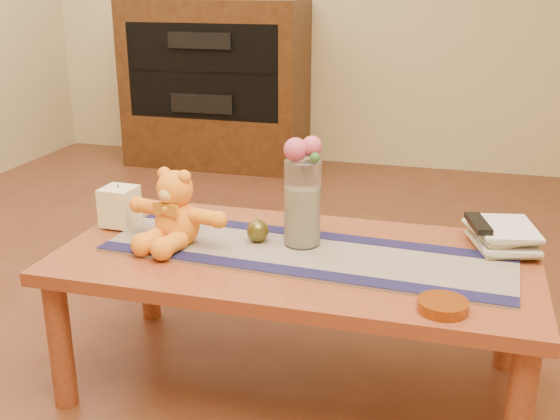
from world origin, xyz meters
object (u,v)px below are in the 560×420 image
(glass_vase, at_px, (302,203))
(bronze_ball, at_px, (258,231))
(book_bottom, at_px, (475,245))
(teddy_bear, at_px, (177,208))
(tv_remote, at_px, (478,223))
(amber_dish, at_px, (443,306))
(pillar_candle, at_px, (120,206))

(glass_vase, bearing_deg, bronze_ball, -172.89)
(bronze_ball, distance_m, book_bottom, 0.66)
(teddy_bear, xyz_separation_m, glass_vase, (0.37, 0.09, 0.02))
(bronze_ball, relative_size, tv_remote, 0.43)
(amber_dish, bearing_deg, bronze_ball, 152.27)
(tv_remote, xyz_separation_m, amber_dish, (-0.08, -0.43, -0.07))
(glass_vase, relative_size, tv_remote, 1.62)
(teddy_bear, xyz_separation_m, bronze_ball, (0.23, 0.07, -0.08))
(pillar_candle, relative_size, book_bottom, 0.56)
(teddy_bear, distance_m, bronze_ball, 0.25)
(bronze_ball, height_order, book_bottom, bronze_ball)
(book_bottom, relative_size, tv_remote, 1.39)
(pillar_candle, bearing_deg, tv_remote, 5.40)
(bronze_ball, relative_size, amber_dish, 0.55)
(glass_vase, relative_size, amber_dish, 2.08)
(teddy_bear, xyz_separation_m, amber_dish, (0.80, -0.23, -0.10))
(book_bottom, height_order, tv_remote, tv_remote)
(teddy_bear, bearing_deg, tv_remote, 24.80)
(glass_vase, relative_size, book_bottom, 1.17)
(pillar_candle, distance_m, amber_dish, 1.10)
(amber_dish, bearing_deg, book_bottom, 80.42)
(tv_remote, bearing_deg, teddy_bear, 178.14)
(tv_remote, bearing_deg, book_bottom, 90.00)
(pillar_candle, relative_size, bronze_ball, 1.83)
(teddy_bear, relative_size, tv_remote, 2.02)
(teddy_bear, height_order, amber_dish, teddy_bear)
(pillar_candle, bearing_deg, teddy_bear, -20.57)
(teddy_bear, height_order, book_bottom, teddy_bear)
(book_bottom, xyz_separation_m, amber_dish, (-0.07, -0.44, 0.00))
(teddy_bear, xyz_separation_m, pillar_candle, (-0.24, 0.09, -0.05))
(glass_vase, distance_m, tv_remote, 0.52)
(tv_remote, bearing_deg, amber_dish, -114.69)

